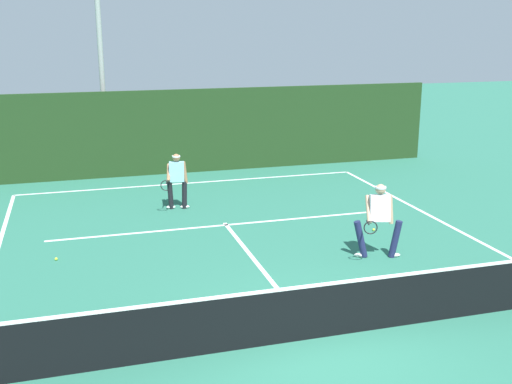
{
  "coord_description": "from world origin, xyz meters",
  "views": [
    {
      "loc": [
        -3.58,
        -8.61,
        4.97
      ],
      "look_at": [
        0.6,
        5.57,
        1.0
      ],
      "focal_mm": 43.91,
      "sensor_mm": 36.0,
      "label": 1
    }
  ],
  "objects_px": {
    "light_pole": "(99,35)",
    "player_far": "(177,179)",
    "player_near": "(379,217)",
    "tennis_ball_extra": "(374,230)",
    "tennis_ball": "(56,259)"
  },
  "relations": [
    {
      "from": "light_pole",
      "to": "player_far",
      "type": "bearing_deg",
      "value": -73.58
    },
    {
      "from": "player_far",
      "to": "light_pole",
      "type": "height_order",
      "value": "light_pole"
    },
    {
      "from": "player_near",
      "to": "player_far",
      "type": "relative_size",
      "value": 1.07
    },
    {
      "from": "player_far",
      "to": "tennis_ball_extra",
      "type": "xyz_separation_m",
      "value": [
        4.36,
        -3.32,
        -0.82
      ]
    },
    {
      "from": "player_near",
      "to": "player_far",
      "type": "height_order",
      "value": "player_near"
    },
    {
      "from": "player_far",
      "to": "tennis_ball",
      "type": "xyz_separation_m",
      "value": [
        -3.2,
        -3.19,
        -0.82
      ]
    },
    {
      "from": "player_far",
      "to": "tennis_ball_extra",
      "type": "height_order",
      "value": "player_far"
    },
    {
      "from": "player_near",
      "to": "tennis_ball",
      "type": "xyz_separation_m",
      "value": [
        -6.8,
        1.79,
        -0.88
      ]
    },
    {
      "from": "light_pole",
      "to": "tennis_ball_extra",
      "type": "bearing_deg",
      "value": -55.6
    },
    {
      "from": "player_near",
      "to": "player_far",
      "type": "xyz_separation_m",
      "value": [
        -3.6,
        4.99,
        -0.07
      ]
    },
    {
      "from": "player_near",
      "to": "light_pole",
      "type": "height_order",
      "value": "light_pole"
    },
    {
      "from": "light_pole",
      "to": "tennis_ball",
      "type": "bearing_deg",
      "value": -100.81
    },
    {
      "from": "tennis_ball_extra",
      "to": "player_far",
      "type": "bearing_deg",
      "value": 142.66
    },
    {
      "from": "player_far",
      "to": "tennis_ball",
      "type": "distance_m",
      "value": 4.59
    },
    {
      "from": "tennis_ball",
      "to": "player_near",
      "type": "bearing_deg",
      "value": -14.79
    }
  ]
}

